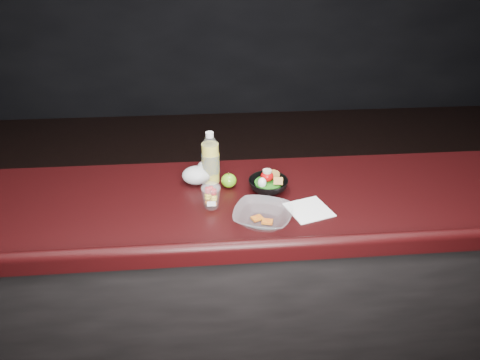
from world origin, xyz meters
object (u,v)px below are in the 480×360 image
Objects in this scene: fruit_cup at (211,195)px; snack_bowl at (268,184)px; green_apple at (229,180)px; lemonade_bottle at (211,161)px; takeout_bowl at (263,216)px.

fruit_cup reaches higher than snack_bowl.
snack_bowl is (0.17, -0.05, 0.00)m from green_apple.
green_apple is (0.08, -0.06, -0.07)m from lemonade_bottle.
green_apple is (0.08, 0.16, -0.03)m from fruit_cup.
snack_bowl is at bearing -15.38° from green_apple.
takeout_bowl is (0.20, -0.13, -0.03)m from fruit_cup.
green_apple is at bearing 164.62° from snack_bowl.
green_apple is at bearing 62.59° from fruit_cup.
fruit_cup is 0.27m from snack_bowl.
lemonade_bottle is 0.40m from takeout_bowl.
takeout_bowl is (0.11, -0.28, -0.00)m from green_apple.
fruit_cup is 1.60× the size of green_apple.
lemonade_bottle is 0.22m from fruit_cup.
green_apple is 0.41× the size of snack_bowl.
fruit_cup is 0.18m from green_apple.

